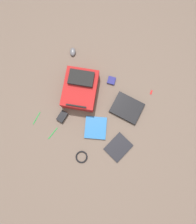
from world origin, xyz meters
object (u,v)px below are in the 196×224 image
at_px(backpack, 80,89).
at_px(laptop, 127,108).
at_px(computer_mouse, 73,52).
at_px(pen_blue, 37,118).
at_px(cable_coil, 82,157).
at_px(power_brick, 62,117).
at_px(usb_stick, 151,92).
at_px(book_blue, 96,128).
at_px(pen_black, 53,133).
at_px(book_manual, 118,147).
at_px(earbud_pouch, 111,80).

distance_m(backpack, laptop, 0.52).
xyz_separation_m(computer_mouse, pen_blue, (0.03, 0.81, -0.01)).
relative_size(laptop, cable_coil, 2.63).
relative_size(computer_mouse, power_brick, 0.84).
height_order(cable_coil, usb_stick, cable_coil).
bearing_deg(book_blue, power_brick, 6.12).
bearing_deg(pen_blue, cable_coil, 164.82).
height_order(book_blue, power_brick, power_brick).
bearing_deg(backpack, cable_coil, 115.81).
xyz_separation_m(laptop, pen_black, (0.59, 0.56, -0.01)).
bearing_deg(laptop, book_blue, 56.71).
height_order(laptop, computer_mouse, computer_mouse).
distance_m(power_brick, pen_black, 0.20).
relative_size(book_blue, computer_mouse, 3.00).
bearing_deg(usb_stick, book_manual, 82.32).
height_order(power_brick, usb_stick, power_brick).
bearing_deg(pen_blue, laptop, -149.10).
xyz_separation_m(backpack, power_brick, (0.06, 0.33, -0.06)).
height_order(book_manual, cable_coil, cable_coil).
height_order(backpack, earbud_pouch, backpack).
height_order(backpack, pen_black, backpack).
distance_m(cable_coil, usb_stick, 0.99).
bearing_deg(pen_blue, book_manual, -174.87).
relative_size(book_manual, earbud_pouch, 3.62).
bearing_deg(usb_stick, pen_black, 47.31).
relative_size(computer_mouse, cable_coil, 0.79).
height_order(laptop, earbud_pouch, laptop).
distance_m(book_blue, usb_stick, 0.70).
bearing_deg(laptop, computer_mouse, -22.61).
xyz_separation_m(laptop, book_manual, (-0.08, 0.41, -0.01)).
distance_m(laptop, cable_coil, 0.68).
relative_size(backpack, pen_black, 3.37).
relative_size(laptop, pen_blue, 2.22).
height_order(cable_coil, power_brick, power_brick).
height_order(pen_blue, usb_stick, pen_blue).
distance_m(book_blue, computer_mouse, 0.87).
bearing_deg(usb_stick, backpack, 23.07).
xyz_separation_m(book_blue, earbud_pouch, (0.06, -0.53, 0.00)).
relative_size(book_blue, cable_coil, 2.38).
xyz_separation_m(book_blue, usb_stick, (-0.38, -0.59, -0.01)).
height_order(computer_mouse, earbud_pouch, computer_mouse).
bearing_deg(power_brick, laptop, -147.80).
height_order(backpack, usb_stick, backpack).
relative_size(book_blue, pen_blue, 2.01).
relative_size(backpack, book_manual, 1.65).
height_order(computer_mouse, pen_black, computer_mouse).
bearing_deg(book_blue, pen_black, 31.94).
bearing_deg(laptop, earbud_pouch, -37.64).
bearing_deg(book_blue, usb_stick, -123.03).
height_order(pen_black, pen_blue, same).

